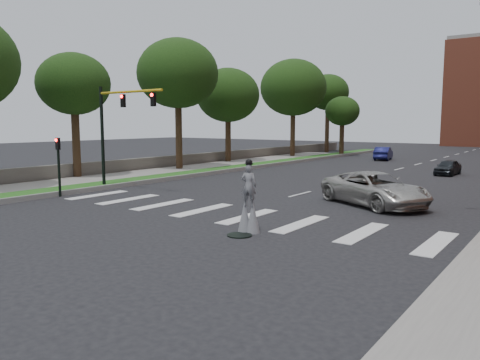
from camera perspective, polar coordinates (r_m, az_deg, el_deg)
ground_plane at (r=20.23m, az=-3.62°, el=-4.51°), size 160.00×160.00×0.00m
grass_median at (r=42.92m, az=1.54°, el=1.77°), size 2.00×60.00×0.25m
median_curb at (r=42.34m, az=2.71°, el=1.71°), size 0.20×60.00×0.28m
sidewalk_left at (r=37.30m, az=-11.05°, el=0.80°), size 4.00×60.00×0.18m
stone_wall at (r=47.75m, az=-2.56°, el=2.80°), size 0.50×56.00×1.10m
manhole at (r=16.89m, az=-0.06°, el=-6.75°), size 0.90×0.90×0.04m
traffic_signal at (r=28.93m, az=-15.01°, el=6.99°), size 5.30×0.23×6.20m
secondary_signal at (r=27.37m, az=-21.24°, el=2.15°), size 0.25×0.21×3.23m
stilt_performer at (r=17.19m, az=1.08°, el=-3.09°), size 0.83×0.60×2.73m
suv_crossing at (r=23.76m, az=16.12°, el=-1.06°), size 6.46×5.27×1.64m
car_near at (r=39.77m, az=24.01°, el=1.43°), size 1.57×3.56×1.19m
car_mid at (r=53.43m, az=17.07°, el=3.12°), size 2.29×4.53×1.42m
tree_1 at (r=35.67m, az=-19.61°, el=10.89°), size 5.13×5.13×8.94m
tree_2 at (r=40.12m, az=-7.59°, el=12.71°), size 6.78×6.78×10.99m
tree_3 at (r=47.16m, az=-1.48°, el=10.27°), size 6.28×6.28×9.43m
tree_4 at (r=55.53m, az=6.51°, el=11.11°), size 7.67×7.67×11.35m
tree_5 at (r=65.85m, az=10.66°, el=10.42°), size 5.72×5.72×10.60m
tree_6 at (r=58.56m, az=12.37°, el=8.15°), size 4.16×4.16×7.22m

